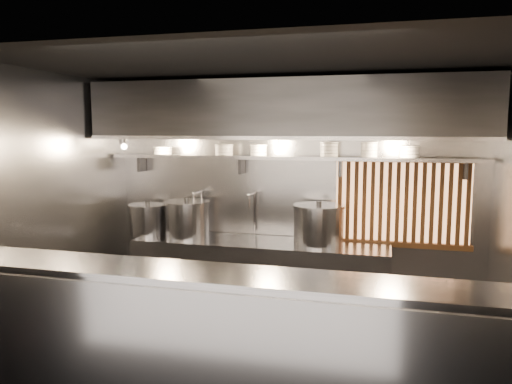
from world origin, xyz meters
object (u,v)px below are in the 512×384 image
at_px(stock_pot_right, 319,225).
at_px(stock_pot_mid, 187,219).
at_px(stock_pot_left, 148,219).
at_px(pendant_bulb, 278,151).
at_px(heat_lamp, 123,142).

bearing_deg(stock_pot_right, stock_pot_mid, -179.60).
bearing_deg(stock_pot_right, stock_pot_left, -179.87).
height_order(pendant_bulb, stock_pot_left, pendant_bulb).
xyz_separation_m(pendant_bulb, stock_pot_right, (0.49, -0.05, -0.83)).
bearing_deg(stock_pot_right, pendant_bulb, 174.05).
xyz_separation_m(pendant_bulb, stock_pot_left, (-1.65, -0.06, -0.87)).
bearing_deg(pendant_bulb, stock_pot_left, -178.07).
bearing_deg(pendant_bulb, stock_pot_mid, -176.82).
height_order(stock_pot_left, stock_pot_right, stock_pot_right).
xyz_separation_m(heat_lamp, stock_pot_mid, (0.68, 0.29, -0.94)).
relative_size(pendant_bulb, stock_pot_right, 0.25).
bearing_deg(pendant_bulb, heat_lamp, -169.00).
height_order(pendant_bulb, stock_pot_mid, pendant_bulb).
relative_size(stock_pot_left, stock_pot_right, 0.73).
relative_size(pendant_bulb, stock_pot_mid, 0.25).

